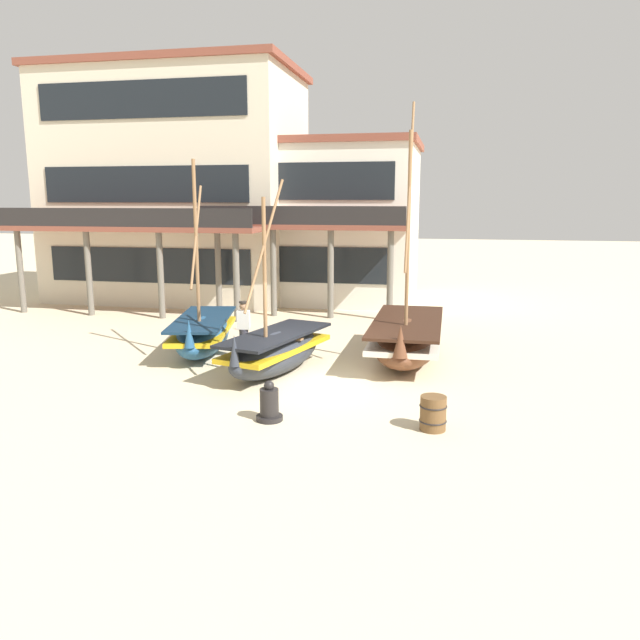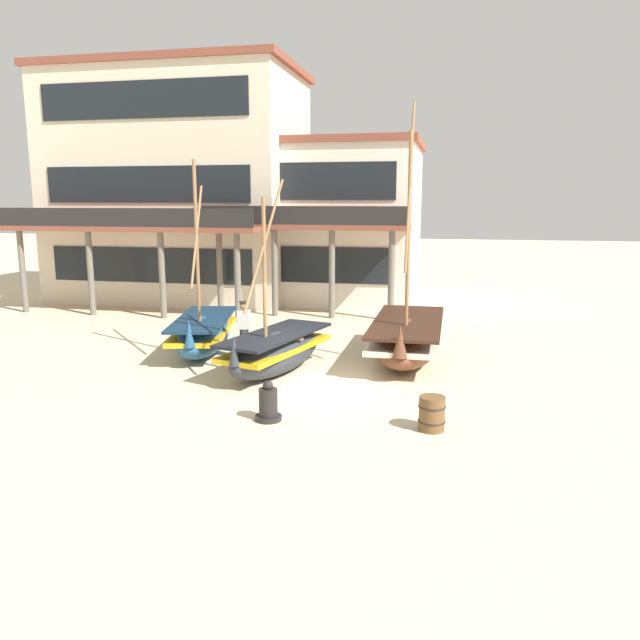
% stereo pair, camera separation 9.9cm
% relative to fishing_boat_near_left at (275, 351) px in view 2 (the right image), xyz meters
% --- Properties ---
extents(ground_plane, '(120.00, 120.00, 0.00)m').
position_rel_fishing_boat_near_left_xyz_m(ground_plane, '(1.10, -0.53, -0.61)').
color(ground_plane, beige).
extents(fishing_boat_near_left, '(2.32, 4.14, 5.06)m').
position_rel_fishing_boat_near_left_xyz_m(fishing_boat_near_left, '(0.00, 0.00, 0.00)').
color(fishing_boat_near_left, '#2D333D').
rests_on(fishing_boat_near_left, ground).
extents(fishing_boat_centre_large, '(1.93, 5.32, 7.15)m').
position_rel_fishing_boat_near_left_xyz_m(fishing_boat_centre_large, '(3.29, 2.17, 0.03)').
color(fishing_boat_centre_large, brown).
rests_on(fishing_boat_centre_large, ground).
extents(fishing_boat_far_right, '(2.35, 4.45, 5.65)m').
position_rel_fishing_boat_near_left_xyz_m(fishing_boat_far_right, '(-2.75, 1.71, -0.00)').
color(fishing_boat_far_right, '#23517A').
rests_on(fishing_boat_far_right, ground).
extents(fisherman_by_hull, '(0.39, 0.27, 1.68)m').
position_rel_fishing_boat_near_left_xyz_m(fisherman_by_hull, '(-1.33, 1.32, 0.22)').
color(fisherman_by_hull, '#33333D').
rests_on(fisherman_by_hull, ground).
extents(capstan_winch, '(0.56, 0.56, 0.86)m').
position_rel_fishing_boat_near_left_xyz_m(capstan_winch, '(0.86, -3.48, -0.28)').
color(capstan_winch, black).
rests_on(capstan_winch, ground).
extents(wooden_barrel, '(0.56, 0.56, 0.70)m').
position_rel_fishing_boat_near_left_xyz_m(wooden_barrel, '(4.22, -3.34, -0.26)').
color(wooden_barrel, brown).
rests_on(wooden_barrel, ground).
extents(harbor_building_main, '(8.34, 8.49, 7.11)m').
position_rel_fishing_boat_near_left_xyz_m(harbor_building_main, '(-1.24, 12.93, 2.95)').
color(harbor_building_main, silver).
rests_on(harbor_building_main, ground).
extents(harbor_building_annex, '(11.17, 9.20, 10.29)m').
position_rel_fishing_boat_near_left_xyz_m(harbor_building_annex, '(-8.01, 11.95, 4.53)').
color(harbor_building_annex, beige).
rests_on(harbor_building_annex, ground).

